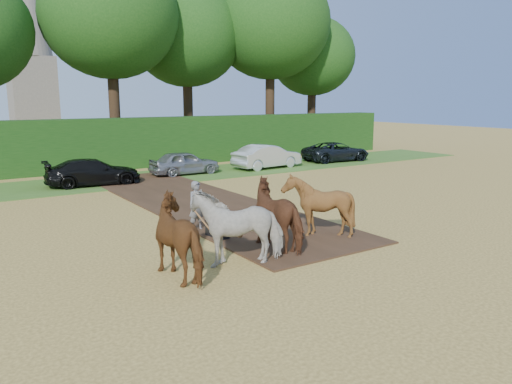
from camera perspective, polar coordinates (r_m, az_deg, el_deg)
name	(u,v)px	position (r m, az deg, el deg)	size (l,w,h in m)	color
ground	(264,252)	(13.88, 0.95, -6.88)	(120.00, 120.00, 0.00)	gold
earth_strip	(197,202)	(20.46, -6.74, -1.12)	(4.50, 17.00, 0.05)	#472D1C
grass_verge	(107,182)	(26.33, -16.62, 1.14)	(50.00, 5.00, 0.03)	#38601E
hedgerow	(82,145)	(30.45, -19.30, 5.05)	(46.00, 1.60, 3.00)	#14380F
plough_team	(258,219)	(13.52, 0.28, -3.12)	(6.40, 4.95, 1.94)	brown
parked_cars	(124,167)	(26.44, -14.84, 2.74)	(35.50, 3.40, 1.45)	silver
treeline	(29,14)	(33.43, -24.53, 18.02)	(48.70, 10.60, 14.21)	#382616
church	(26,15)	(67.56, -24.76, 17.90)	(5.20, 5.20, 27.00)	slate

